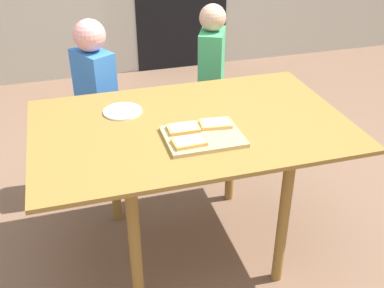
{
  "coord_description": "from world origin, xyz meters",
  "views": [
    {
      "loc": [
        -0.52,
        -1.81,
        1.74
      ],
      "look_at": [
        0.01,
        0.0,
        0.63
      ],
      "focal_mm": 43.68,
      "sensor_mm": 36.0,
      "label": 1
    }
  ],
  "objects_px": {
    "pizza_slice_far_left": "(183,128)",
    "child_left": "(96,98)",
    "pizza_slice_far_right": "(215,124)",
    "child_right": "(211,79)",
    "plate_white_left": "(123,111)",
    "dining_table": "(191,141)",
    "pizza_slice_near_left": "(189,142)",
    "cutting_board": "(203,136)"
  },
  "relations": [
    {
      "from": "child_right",
      "to": "cutting_board",
      "type": "bearing_deg",
      "value": -110.53
    },
    {
      "from": "pizza_slice_near_left",
      "to": "child_left",
      "type": "bearing_deg",
      "value": 109.21
    },
    {
      "from": "pizza_slice_near_left",
      "to": "plate_white_left",
      "type": "height_order",
      "value": "pizza_slice_near_left"
    },
    {
      "from": "child_right",
      "to": "pizza_slice_near_left",
      "type": "bearing_deg",
      "value": -113.41
    },
    {
      "from": "cutting_board",
      "to": "child_right",
      "type": "distance_m",
      "value": 0.99
    },
    {
      "from": "cutting_board",
      "to": "child_right",
      "type": "xyz_separation_m",
      "value": [
        0.34,
        0.92,
        -0.14
      ]
    },
    {
      "from": "pizza_slice_far_left",
      "to": "child_left",
      "type": "height_order",
      "value": "child_left"
    },
    {
      "from": "child_left",
      "to": "dining_table",
      "type": "bearing_deg",
      "value": -61.11
    },
    {
      "from": "cutting_board",
      "to": "child_left",
      "type": "height_order",
      "value": "child_left"
    },
    {
      "from": "cutting_board",
      "to": "pizza_slice_far_left",
      "type": "bearing_deg",
      "value": 137.9
    },
    {
      "from": "pizza_slice_near_left",
      "to": "child_left",
      "type": "relative_size",
      "value": 0.13
    },
    {
      "from": "pizza_slice_far_right",
      "to": "plate_white_left",
      "type": "distance_m",
      "value": 0.47
    },
    {
      "from": "pizza_slice_far_right",
      "to": "plate_white_left",
      "type": "height_order",
      "value": "pizza_slice_far_right"
    },
    {
      "from": "pizza_slice_near_left",
      "to": "pizza_slice_far_right",
      "type": "relative_size",
      "value": 0.96
    },
    {
      "from": "pizza_slice_near_left",
      "to": "dining_table",
      "type": "bearing_deg",
      "value": 72.46
    },
    {
      "from": "pizza_slice_far_right",
      "to": "child_right",
      "type": "relative_size",
      "value": 0.14
    },
    {
      "from": "plate_white_left",
      "to": "child_right",
      "type": "relative_size",
      "value": 0.17
    },
    {
      "from": "plate_white_left",
      "to": "pizza_slice_near_left",
      "type": "bearing_deg",
      "value": -61.7
    },
    {
      "from": "dining_table",
      "to": "pizza_slice_far_right",
      "type": "height_order",
      "value": "pizza_slice_far_right"
    },
    {
      "from": "dining_table",
      "to": "pizza_slice_near_left",
      "type": "xyz_separation_m",
      "value": [
        -0.06,
        -0.2,
        0.12
      ]
    },
    {
      "from": "dining_table",
      "to": "pizza_slice_near_left",
      "type": "relative_size",
      "value": 10.13
    },
    {
      "from": "dining_table",
      "to": "plate_white_left",
      "type": "bearing_deg",
      "value": 144.7
    },
    {
      "from": "pizza_slice_near_left",
      "to": "plate_white_left",
      "type": "bearing_deg",
      "value": 118.3
    },
    {
      "from": "pizza_slice_far_left",
      "to": "pizza_slice_near_left",
      "type": "bearing_deg",
      "value": -93.75
    },
    {
      "from": "dining_table",
      "to": "cutting_board",
      "type": "relative_size",
      "value": 4.34
    },
    {
      "from": "pizza_slice_far_left",
      "to": "plate_white_left",
      "type": "xyz_separation_m",
      "value": [
        -0.22,
        0.28,
        -0.02
      ]
    },
    {
      "from": "cutting_board",
      "to": "pizza_slice_far_left",
      "type": "height_order",
      "value": "pizza_slice_far_left"
    },
    {
      "from": "pizza_slice_far_left",
      "to": "pizza_slice_near_left",
      "type": "distance_m",
      "value": 0.12
    },
    {
      "from": "plate_white_left",
      "to": "pizza_slice_far_right",
      "type": "bearing_deg",
      "value": -37.05
    },
    {
      "from": "cutting_board",
      "to": "plate_white_left",
      "type": "bearing_deg",
      "value": 130.39
    },
    {
      "from": "pizza_slice_far_left",
      "to": "dining_table",
      "type": "bearing_deg",
      "value": 56.07
    },
    {
      "from": "dining_table",
      "to": "plate_white_left",
      "type": "xyz_separation_m",
      "value": [
        -0.28,
        0.2,
        0.1
      ]
    },
    {
      "from": "pizza_slice_near_left",
      "to": "pizza_slice_far_right",
      "type": "bearing_deg",
      "value": 37.83
    },
    {
      "from": "pizza_slice_far_right",
      "to": "plate_white_left",
      "type": "xyz_separation_m",
      "value": [
        -0.37,
        0.28,
        -0.02
      ]
    },
    {
      "from": "child_left",
      "to": "pizza_slice_far_right",
      "type": "bearing_deg",
      "value": -58.47
    },
    {
      "from": "child_left",
      "to": "child_right",
      "type": "distance_m",
      "value": 0.73
    },
    {
      "from": "dining_table",
      "to": "cutting_board",
      "type": "distance_m",
      "value": 0.18
    },
    {
      "from": "plate_white_left",
      "to": "child_left",
      "type": "distance_m",
      "value": 0.49
    },
    {
      "from": "pizza_slice_far_right",
      "to": "child_right",
      "type": "height_order",
      "value": "child_right"
    },
    {
      "from": "pizza_slice_far_left",
      "to": "child_right",
      "type": "distance_m",
      "value": 0.96
    },
    {
      "from": "cutting_board",
      "to": "child_left",
      "type": "xyz_separation_m",
      "value": [
        -0.38,
        0.81,
        -0.13
      ]
    },
    {
      "from": "plate_white_left",
      "to": "cutting_board",
      "type": "bearing_deg",
      "value": -49.61
    }
  ]
}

